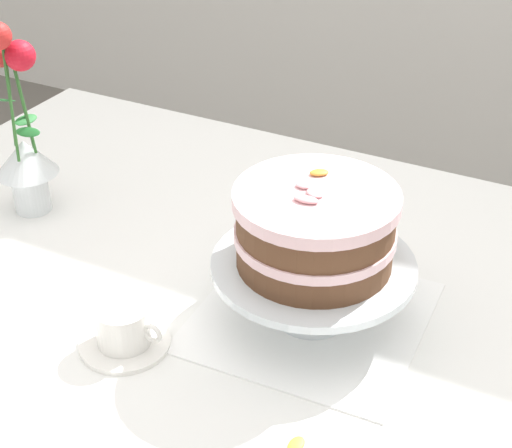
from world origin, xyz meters
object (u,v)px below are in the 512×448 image
Objects in this scene: layer_cake at (315,227)px; teacup at (124,329)px; cake_stand at (313,271)px; dining_table at (213,331)px; flower_vase at (20,133)px.

layer_cake is 0.30m from teacup.
cake_stand is at bearing 40.33° from teacup.
dining_table is 10.87× the size of teacup.
dining_table is at bearing 179.01° from layer_cake.
layer_cake is at bearing -0.99° from dining_table.
dining_table is 0.22m from teacup.
teacup is (-0.04, -0.18, 0.12)m from dining_table.
layer_cake reaches higher than teacup.
dining_table is at bearing 78.78° from teacup.
teacup is (-0.21, -0.18, -0.05)m from cake_stand.
flower_vase reaches higher than dining_table.
cake_stand is 0.28m from teacup.
dining_table is 4.83× the size of cake_stand.
layer_cake is at bearing 40.33° from teacup.
flower_vase is 2.75× the size of teacup.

